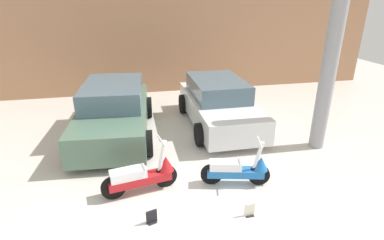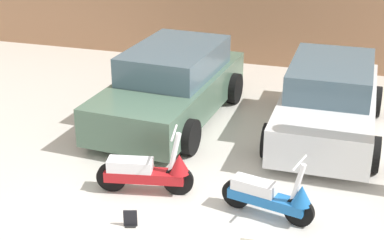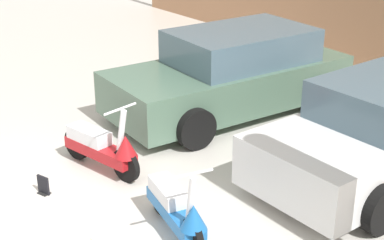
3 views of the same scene
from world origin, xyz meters
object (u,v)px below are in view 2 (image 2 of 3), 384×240
at_px(scooter_front_left, 149,171).
at_px(car_rear_left, 171,86).
at_px(placard_near_left_scooter, 130,219).
at_px(scooter_front_right, 271,196).
at_px(car_rear_center, 328,101).

height_order(scooter_front_left, car_rear_left, car_rear_left).
distance_m(scooter_front_left, placard_near_left_scooter, 1.02).
xyz_separation_m(scooter_front_right, placard_near_left_scooter, (-1.91, -0.83, -0.25)).
xyz_separation_m(scooter_front_left, car_rear_center, (2.50, 3.16, 0.29)).
bearing_deg(car_rear_center, scooter_front_right, -8.92).
relative_size(scooter_front_left, scooter_front_right, 1.07).
bearing_deg(scooter_front_left, scooter_front_right, -15.05).
relative_size(scooter_front_left, car_rear_left, 0.35).
height_order(car_rear_left, car_rear_center, car_rear_left).
bearing_deg(placard_near_left_scooter, scooter_front_right, 23.58).
bearing_deg(placard_near_left_scooter, car_rear_left, 100.13).
xyz_separation_m(scooter_front_right, car_rear_center, (0.52, 3.30, 0.31)).
distance_m(car_rear_left, placard_near_left_scooter, 4.10).
relative_size(car_rear_left, car_rear_center, 1.08).
height_order(car_rear_center, placard_near_left_scooter, car_rear_center).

